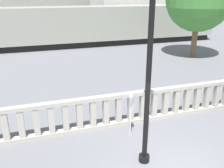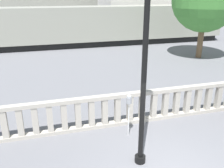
{
  "view_description": "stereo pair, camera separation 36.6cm",
  "coord_description": "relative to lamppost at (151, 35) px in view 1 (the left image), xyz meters",
  "views": [
    {
      "loc": [
        -3.31,
        -4.71,
        4.73
      ],
      "look_at": [
        -0.41,
        4.1,
        1.28
      ],
      "focal_mm": 40.0,
      "sensor_mm": 36.0,
      "label": 1
    },
    {
      "loc": [
        -2.96,
        -4.82,
        4.73
      ],
      "look_at": [
        -0.41,
        4.1,
        1.28
      ],
      "focal_mm": 40.0,
      "sensor_mm": 36.0,
      "label": 2
    }
  ],
  "objects": [
    {
      "name": "lamppost",
      "position": [
        0.0,
        0.0,
        0.0
      ],
      "size": [
        0.39,
        0.39,
        6.46
      ],
      "color": "black",
      "rests_on": "ground"
    },
    {
      "name": "train_near",
      "position": [
        1.28,
        17.09,
        -1.9
      ],
      "size": [
        27.85,
        2.61,
        4.1
      ],
      "color": "black",
      "rests_on": "ground"
    },
    {
      "name": "train_far",
      "position": [
        -1.19,
        31.16,
        -1.72
      ],
      "size": [
        26.37,
        2.84,
        4.45
      ],
      "color": "black",
      "rests_on": "ground"
    },
    {
      "name": "balustrade",
      "position": [
        0.48,
        2.27,
        -3.1
      ],
      "size": [
        16.52,
        0.24,
        1.26
      ],
      "color": "#ADA599",
      "rests_on": "ground"
    },
    {
      "name": "parking_meter",
      "position": [
        0.15,
        1.47,
        -2.48
      ],
      "size": [
        0.18,
        0.18,
        1.55
      ],
      "color": "silver",
      "rests_on": "ground"
    }
  ]
}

